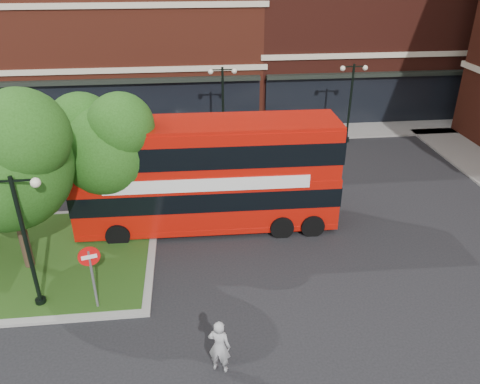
{
  "coord_description": "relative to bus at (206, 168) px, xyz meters",
  "views": [
    {
      "loc": [
        0.01,
        -13.2,
        11.0
      ],
      "look_at": [
        1.92,
        4.22,
        2.0
      ],
      "focal_mm": 35.0,
      "sensor_mm": 36.0,
      "label": 1
    }
  ],
  "objects": [
    {
      "name": "ground",
      "position": [
        -0.56,
        -5.02,
        -2.81
      ],
      "size": [
        120.0,
        120.0,
        0.0
      ],
      "primitive_type": "plane",
      "color": "black",
      "rests_on": "ground"
    },
    {
      "name": "pavement_far",
      "position": [
        -0.56,
        11.48,
        -2.75
      ],
      "size": [
        44.0,
        3.0,
        0.12
      ],
      "primitive_type": "cube",
      "color": "slate",
      "rests_on": "ground"
    },
    {
      "name": "terrace_far_left",
      "position": [
        -8.56,
        18.98,
        4.19
      ],
      "size": [
        26.0,
        12.0,
        14.0
      ],
      "primitive_type": "cube",
      "color": "maroon",
      "rests_on": "ground"
    },
    {
      "name": "tree_island_west",
      "position": [
        -7.16,
        -2.44,
        1.99
      ],
      "size": [
        5.4,
        4.71,
        7.21
      ],
      "color": "#2D2116",
      "rests_on": "ground"
    },
    {
      "name": "tree_island_east",
      "position": [
        -4.14,
        0.05,
        1.44
      ],
      "size": [
        4.46,
        3.9,
        6.29
      ],
      "color": "#2D2116",
      "rests_on": "ground"
    },
    {
      "name": "lamp_island",
      "position": [
        -6.06,
        -4.82,
        0.02
      ],
      "size": [
        1.72,
        0.36,
        5.0
      ],
      "color": "black",
      "rests_on": "ground"
    },
    {
      "name": "lamp_far_left",
      "position": [
        1.44,
        9.48,
        0.02
      ],
      "size": [
        1.72,
        0.36,
        5.0
      ],
      "color": "black",
      "rests_on": "ground"
    },
    {
      "name": "lamp_far_right",
      "position": [
        9.44,
        9.48,
        0.02
      ],
      "size": [
        1.72,
        0.36,
        5.0
      ],
      "color": "black",
      "rests_on": "ground"
    },
    {
      "name": "bus",
      "position": [
        0.0,
        0.0,
        0.0
      ],
      "size": [
        11.25,
        2.78,
        4.28
      ],
      "rotation": [
        0.0,
        0.0,
        -0.02
      ],
      "color": "#AC0F06",
      "rests_on": "ground"
    },
    {
      "name": "woman",
      "position": [
        -0.06,
        -8.28,
        -1.9
      ],
      "size": [
        0.77,
        0.64,
        1.81
      ],
      "primitive_type": "imported",
      "rotation": [
        0.0,
        0.0,
        2.77
      ],
      "color": "#99999C",
      "rests_on": "ground"
    },
    {
      "name": "car_silver",
      "position": [
        -2.64,
        10.98,
        -2.11
      ],
      "size": [
        4.29,
        2.18,
        1.4
      ],
      "primitive_type": "imported",
      "rotation": [
        0.0,
        0.0,
        1.44
      ],
      "color": "#A9ABB1",
      "rests_on": "ground"
    },
    {
      "name": "car_white",
      "position": [
        4.81,
        9.48,
        -2.06
      ],
      "size": [
        4.55,
        1.64,
        1.49
      ],
      "primitive_type": "imported",
      "rotation": [
        0.0,
        0.0,
        1.56
      ],
      "color": "silver",
      "rests_on": "ground"
    },
    {
      "name": "no_entry_sign",
      "position": [
        -4.06,
        -5.23,
        -0.97
      ],
      "size": [
        0.7,
        0.23,
        2.57
      ],
      "rotation": [
        0.0,
        0.0,
        0.26
      ],
      "color": "slate",
      "rests_on": "ground"
    }
  ]
}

